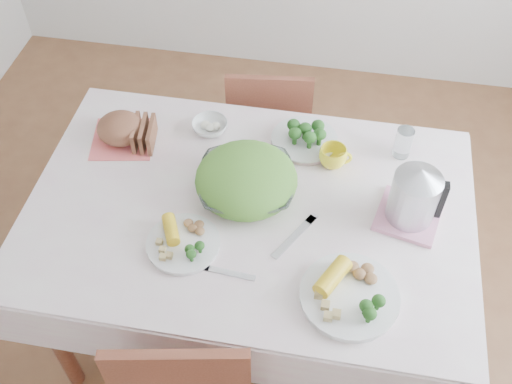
% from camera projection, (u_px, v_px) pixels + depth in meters
% --- Properties ---
extents(floor, '(3.60, 3.60, 0.00)m').
position_uv_depth(floor, '(251.00, 318.00, 2.59)').
color(floor, brown).
rests_on(floor, ground).
extents(dining_table, '(1.40, 0.90, 0.75)m').
position_uv_depth(dining_table, '(250.00, 270.00, 2.31)').
color(dining_table, brown).
rests_on(dining_table, floor).
extents(tablecloth, '(1.50, 1.00, 0.01)m').
position_uv_depth(tablecloth, '(249.00, 208.00, 2.02)').
color(tablecloth, white).
rests_on(tablecloth, dining_table).
extents(chair_far, '(0.41, 0.41, 0.83)m').
position_uv_depth(chair_far, '(270.00, 117.00, 2.75)').
color(chair_far, brown).
rests_on(chair_far, floor).
extents(salad_bowl, '(0.38, 0.38, 0.08)m').
position_uv_depth(salad_bowl, '(246.00, 184.00, 2.03)').
color(salad_bowl, white).
rests_on(salad_bowl, tablecloth).
extents(dinner_plate_left, '(0.26, 0.26, 0.02)m').
position_uv_depth(dinner_plate_left, '(183.00, 244.00, 1.90)').
color(dinner_plate_left, white).
rests_on(dinner_plate_left, tablecloth).
extents(dinner_plate_right, '(0.42, 0.42, 0.03)m').
position_uv_depth(dinner_plate_right, '(349.00, 296.00, 1.78)').
color(dinner_plate_right, white).
rests_on(dinner_plate_right, tablecloth).
extents(broccoli_plate, '(0.27, 0.27, 0.02)m').
position_uv_depth(broccoli_plate, '(304.00, 140.00, 2.21)').
color(broccoli_plate, beige).
rests_on(broccoli_plate, tablecloth).
extents(napkin, '(0.26, 0.26, 0.00)m').
position_uv_depth(napkin, '(123.00, 139.00, 2.23)').
color(napkin, '#FF6C6A').
rests_on(napkin, tablecloth).
extents(bread_loaf, '(0.18, 0.17, 0.10)m').
position_uv_depth(bread_loaf, '(120.00, 128.00, 2.18)').
color(bread_loaf, brown).
rests_on(bread_loaf, napkin).
extents(fruit_bowl, '(0.17, 0.17, 0.04)m').
position_uv_depth(fruit_bowl, '(210.00, 127.00, 2.24)').
color(fruit_bowl, white).
rests_on(fruit_bowl, tablecloth).
extents(yellow_mug, '(0.12, 0.12, 0.08)m').
position_uv_depth(yellow_mug, '(333.00, 157.00, 2.11)').
color(yellow_mug, yellow).
rests_on(yellow_mug, tablecloth).
extents(glass_tumbler, '(0.07, 0.07, 0.12)m').
position_uv_depth(glass_tumbler, '(404.00, 141.00, 2.13)').
color(glass_tumbler, white).
rests_on(glass_tumbler, tablecloth).
extents(pink_tray, '(0.24, 0.24, 0.02)m').
position_uv_depth(pink_tray, '(408.00, 216.00, 1.98)').
color(pink_tray, pink).
rests_on(pink_tray, tablecloth).
extents(electric_kettle, '(0.16, 0.16, 0.22)m').
position_uv_depth(electric_kettle, '(415.00, 194.00, 1.89)').
color(electric_kettle, '#B2B5BA').
rests_on(electric_kettle, pink_tray).
extents(fork_right, '(0.13, 0.20, 0.00)m').
position_uv_depth(fork_right, '(294.00, 237.00, 1.93)').
color(fork_right, silver).
rests_on(fork_right, tablecloth).
extents(knife, '(0.18, 0.03, 0.00)m').
position_uv_depth(knife, '(228.00, 273.00, 1.84)').
color(knife, silver).
rests_on(knife, tablecloth).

